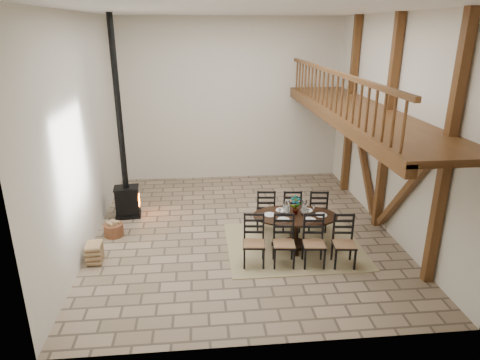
{
  "coord_description": "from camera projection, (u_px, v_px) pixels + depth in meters",
  "views": [
    {
      "loc": [
        -0.98,
        -9.35,
        4.69
      ],
      "look_at": [
        -0.02,
        0.4,
        1.17
      ],
      "focal_mm": 32.0,
      "sensor_mm": 36.0,
      "label": 1
    }
  ],
  "objects": [
    {
      "name": "room_shell",
      "position": [
        296.0,
        106.0,
        9.52
      ],
      "size": [
        7.02,
        8.02,
        5.01
      ],
      "color": "beige",
      "rests_on": "ground"
    },
    {
      "name": "dining_table",
      "position": [
        295.0,
        232.0,
        9.48
      ],
      "size": [
        2.33,
        2.28,
        1.2
      ],
      "rotation": [
        0.0,
        0.0,
        -0.11
      ],
      "color": "black",
      "rests_on": "ground"
    },
    {
      "name": "log_stack",
      "position": [
        95.0,
        253.0,
        8.96
      ],
      "size": [
        0.33,
        0.44,
        0.43
      ],
      "rotation": [
        0.0,
        0.0,
        0.04
      ],
      "color": "#A47A5B",
      "rests_on": "ground"
    },
    {
      "name": "wood_stove",
      "position": [
        125.0,
        175.0,
        10.84
      ],
      "size": [
        0.67,
        0.54,
        5.0
      ],
      "rotation": [
        0.0,
        0.0,
        0.09
      ],
      "color": "black",
      "rests_on": "ground"
    },
    {
      "name": "log_basket",
      "position": [
        114.0,
        229.0,
        10.12
      ],
      "size": [
        0.45,
        0.45,
        0.38
      ],
      "rotation": [
        0.0,
        0.0,
        0.02
      ],
      "color": "brown",
      "rests_on": "ground"
    },
    {
      "name": "ground",
      "position": [
        242.0,
        230.0,
        10.43
      ],
      "size": [
        8.0,
        8.0,
        0.0
      ],
      "primitive_type": "plane",
      "color": "gray",
      "rests_on": "ground"
    },
    {
      "name": "rug",
      "position": [
        294.0,
        246.0,
        9.69
      ],
      "size": [
        3.0,
        2.5,
        0.02
      ],
      "primitive_type": "cube",
      "color": "tan",
      "rests_on": "ground"
    }
  ]
}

